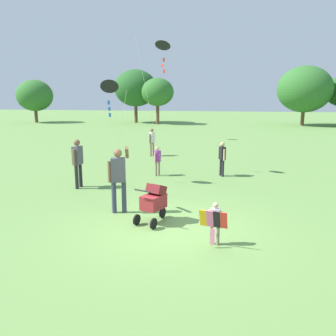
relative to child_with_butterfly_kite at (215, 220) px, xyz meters
name	(u,v)px	position (x,y,z in m)	size (l,w,h in m)	color
ground_plane	(168,228)	(-1.17, 0.81, -0.58)	(120.00, 120.00, 0.00)	#668E47
treeline_distant	(243,91)	(1.64, 31.60, 2.95)	(41.62, 6.72, 6.09)	brown
child_with_butterfly_kite	(215,220)	(0.00, 0.00, 0.00)	(0.62, 0.39, 0.97)	#7F705B
person_adult_flyer	(118,175)	(-2.72, 1.75, 0.51)	(0.60, 0.65, 1.90)	#33384C
stroller	(154,200)	(-1.60, 1.16, 0.03)	(0.79, 1.11, 1.03)	black
kite_adult_black	(110,87)	(-3.95, 4.85, 2.91)	(1.88, 3.31, 3.79)	black
kite_orange_delta	(163,47)	(-2.42, 6.85, 4.48)	(0.70, 4.05, 5.32)	black
person_red_shirt	(152,140)	(-3.78, 10.93, 0.29)	(0.30, 0.44, 1.47)	#7F705B
person_sitting_far	(78,160)	(-4.94, 4.07, 0.44)	(0.27, 0.55, 1.73)	#232328
person_couple_left	(157,159)	(-2.56, 6.41, 0.12)	(0.26, 0.35, 1.19)	#7F705B
person_kid_running	(222,156)	(0.02, 6.76, 0.24)	(0.29, 0.41, 1.39)	#232328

